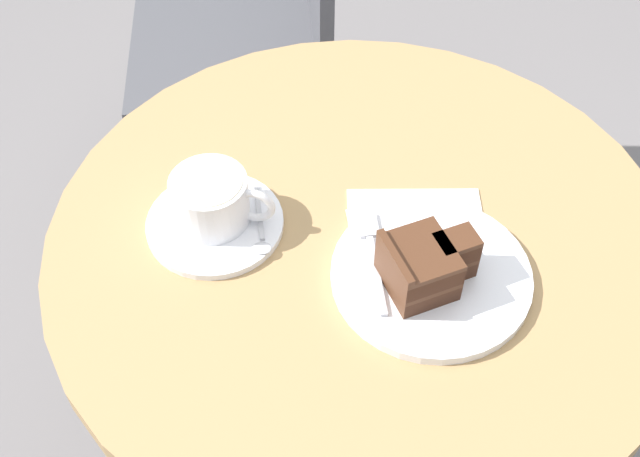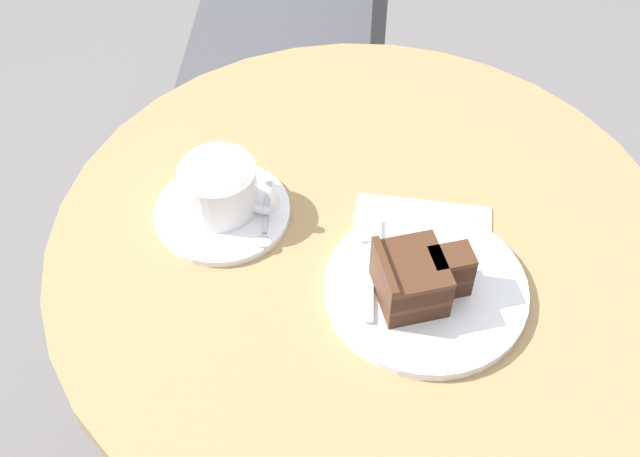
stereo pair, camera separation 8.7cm
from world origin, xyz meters
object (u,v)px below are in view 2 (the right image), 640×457
saucer (223,212)px  cafe_chair (329,16)px  teaspoon (264,223)px  coffee_cup (221,187)px  cake_slice (416,278)px  napkin (420,256)px  fork (370,257)px  cake_plate (426,289)px

saucer → cafe_chair: size_ratio=0.19×
teaspoon → saucer: bearing=-113.8°
saucer → coffee_cup: 0.04m
saucer → cake_slice: (0.24, -0.05, 0.04)m
coffee_cup → cake_slice: cake_slice is taller
coffee_cup → cafe_chair: bearing=98.3°
napkin → fork: bearing=-149.4°
teaspoon → cake_plate: teaspoon is taller
teaspoon → cake_slice: size_ratio=0.87×
cake_slice → fork: 0.07m
fork → cafe_chair: size_ratio=0.16×
cake_plate → fork: (-0.07, 0.01, 0.01)m
cake_plate → napkin: cake_plate is taller
teaspoon → cafe_chair: size_ratio=0.12×
cake_plate → coffee_cup: bearing=171.9°
coffee_cup → cake_plate: (0.25, -0.04, -0.03)m
saucer → fork: (0.18, -0.02, 0.01)m
fork → napkin: fork is taller
cafe_chair → cake_plate: bearing=11.4°
napkin → cafe_chair: bearing=116.8°
saucer → napkin: 0.23m
napkin → cake_slice: bearing=-82.9°
teaspoon → napkin: 0.18m
cake_plate → cake_slice: size_ratio=1.98×
cake_slice → napkin: size_ratio=0.54×
cake_plate → saucer: bearing=173.2°
teaspoon → fork: bearing=67.1°
cake_plate → cake_slice: 0.04m
teaspoon → fork: fork is taller
napkin → cafe_chair: cafe_chair is taller
cafe_chair → teaspoon: bearing=-2.3°
cake_plate → fork: 0.07m
cake_plate → cafe_chair: (-0.35, 0.70, -0.20)m
teaspoon → napkin: size_ratio=0.47×
coffee_cup → cake_plate: 0.26m
fork → teaspoon: bearing=68.9°
cake_slice → cafe_chair: cafe_chair is taller
coffee_cup → teaspoon: (0.06, -0.01, -0.03)m
cake_slice → teaspoon: bearing=167.9°
cake_slice → napkin: (-0.01, 0.06, -0.04)m
cake_slice → cafe_chair: (-0.34, 0.72, -0.23)m
teaspoon → napkin: (0.18, 0.02, -0.01)m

